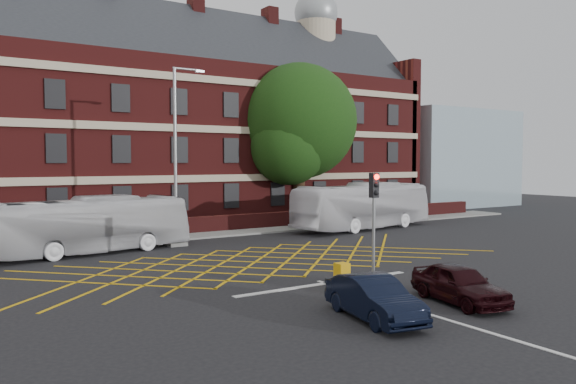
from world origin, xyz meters
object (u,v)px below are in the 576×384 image
car_navy (374,298)px  bus_left (87,225)px  car_maroon (459,284)px  bus_right (363,206)px  utility_cabinet (342,277)px  deciduous_tree (299,129)px  traffic_light_near (374,239)px  street_lamp (177,183)px

car_navy → bus_left: bearing=114.3°
car_maroon → bus_left: bearing=126.2°
bus_right → utility_cabinet: size_ratio=11.46×
bus_left → bus_right: (18.63, 0.29, 0.15)m
bus_right → car_navy: (-14.44, -17.22, -0.96)m
car_maroon → deciduous_tree: deciduous_tree is taller
bus_right → deciduous_tree: (-0.85, 6.72, 5.60)m
car_maroon → bus_right: bearing=69.5°
car_maroon → traffic_light_near: size_ratio=0.90×
utility_cabinet → traffic_light_near: bearing=5.1°
bus_right → traffic_light_near: (-11.23, -13.61, 0.16)m
bus_right → deciduous_tree: 8.79m
traffic_light_near → bus_left: bearing=119.1°
deciduous_tree → utility_cabinet: bearing=-120.4°
bus_right → traffic_light_near: 17.64m
deciduous_tree → traffic_light_near: size_ratio=2.89×
street_lamp → utility_cabinet: street_lamp is taller
car_navy → car_maroon: 3.68m
deciduous_tree → utility_cabinet: 24.67m
bus_left → car_maroon: bus_left is taller
bus_left → street_lamp: 5.29m
car_maroon → traffic_light_near: traffic_light_near is taller
car_maroon → utility_cabinet: 4.15m
car_maroon → street_lamp: bearing=111.2°
bus_right → car_maroon: 20.40m
car_maroon → utility_cabinet: car_maroon is taller
bus_left → traffic_light_near: bearing=-158.3°
car_navy → deciduous_tree: 28.30m
bus_right → deciduous_tree: size_ratio=0.94×
car_navy → street_lamp: (0.69, 17.06, 2.84)m
bus_right → street_lamp: street_lamp is taller
deciduous_tree → traffic_light_near: 23.46m
bus_left → car_navy: bearing=-173.5°
traffic_light_near → bus_right: bearing=50.5°
deciduous_tree → car_navy: bearing=-119.6°
bus_right → street_lamp: bearing=82.7°
bus_right → car_maroon: bearing=140.2°
bus_left → traffic_light_near: traffic_light_near is taller
deciduous_tree → street_lamp: bearing=-152.0°
street_lamp → bus_right: bearing=0.6°
bus_right → car_maroon: bus_right is taller
bus_right → deciduous_tree: bearing=-0.8°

